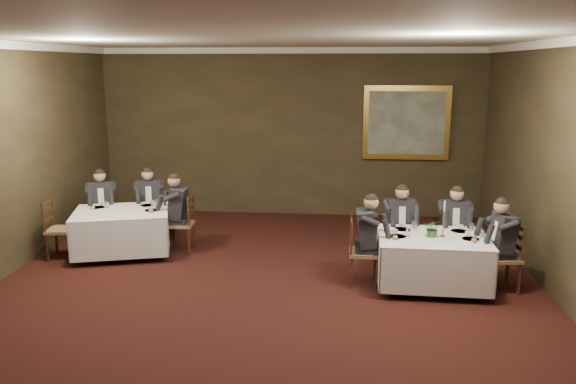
% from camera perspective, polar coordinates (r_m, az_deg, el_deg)
% --- Properties ---
extents(ground, '(10.00, 10.00, 0.00)m').
position_cam_1_polar(ground, '(7.52, -3.10, -12.00)').
color(ground, black).
rests_on(ground, ground).
extents(ceiling, '(8.00, 10.00, 0.10)m').
position_cam_1_polar(ceiling, '(6.84, -3.46, 15.70)').
color(ceiling, silver).
rests_on(ceiling, back_wall).
extents(back_wall, '(8.00, 0.10, 3.50)m').
position_cam_1_polar(back_wall, '(11.88, 0.28, 6.00)').
color(back_wall, '#2D2616').
rests_on(back_wall, ground).
extents(crown_molding, '(8.00, 10.00, 0.12)m').
position_cam_1_polar(crown_molding, '(6.84, -3.45, 15.19)').
color(crown_molding, white).
rests_on(crown_molding, back_wall).
extents(table_main, '(1.60, 1.24, 0.67)m').
position_cam_1_polar(table_main, '(8.37, 14.43, -6.46)').
color(table_main, black).
rests_on(table_main, ground).
extents(table_second, '(1.82, 1.57, 0.67)m').
position_cam_1_polar(table_second, '(9.89, -16.49, -3.62)').
color(table_second, black).
rests_on(table_second, ground).
extents(chair_main_backleft, '(0.49, 0.48, 1.00)m').
position_cam_1_polar(chair_main_backleft, '(9.13, 11.13, -5.77)').
color(chair_main_backleft, '#8B6746').
rests_on(chair_main_backleft, ground).
extents(diner_main_backleft, '(0.46, 0.53, 1.35)m').
position_cam_1_polar(diner_main_backleft, '(9.05, 11.20, -4.42)').
color(diner_main_backleft, black).
rests_on(diner_main_backleft, chair_main_backleft).
extents(chair_main_backright, '(0.46, 0.44, 1.00)m').
position_cam_1_polar(chair_main_backright, '(9.23, 16.33, -5.84)').
color(chair_main_backright, '#8B6746').
rests_on(chair_main_backright, ground).
extents(diner_main_backright, '(0.43, 0.50, 1.35)m').
position_cam_1_polar(diner_main_backright, '(9.15, 16.43, -4.51)').
color(diner_main_backright, black).
rests_on(diner_main_backright, chair_main_backright).
extents(chair_main_endleft, '(0.42, 0.44, 1.00)m').
position_cam_1_polar(chair_main_endleft, '(8.35, 7.60, -7.41)').
color(chair_main_endleft, '#8B6746').
rests_on(chair_main_endleft, ground).
extents(diner_main_endleft, '(0.48, 0.42, 1.35)m').
position_cam_1_polar(diner_main_endleft, '(8.27, 7.73, -5.93)').
color(diner_main_endleft, black).
rests_on(diner_main_endleft, chair_main_endleft).
extents(chair_main_endright, '(0.48, 0.50, 1.00)m').
position_cam_1_polar(chair_main_endright, '(8.61, 20.92, -7.53)').
color(chair_main_endright, '#8B6746').
rests_on(chair_main_endright, ground).
extents(diner_main_endright, '(0.54, 0.47, 1.35)m').
position_cam_1_polar(diner_main_endright, '(8.54, 20.97, -6.10)').
color(diner_main_endright, black).
rests_on(diner_main_endright, chair_main_endright).
extents(chair_sec_backleft, '(0.56, 0.55, 1.00)m').
position_cam_1_polar(chair_sec_backleft, '(10.75, -18.23, -3.35)').
color(chair_sec_backleft, '#8B6746').
rests_on(chair_sec_backleft, ground).
extents(diner_sec_backleft, '(0.55, 0.59, 1.35)m').
position_cam_1_polar(diner_sec_backleft, '(10.68, -18.32, -2.19)').
color(diner_sec_backleft, black).
rests_on(diner_sec_backleft, chair_sec_backleft).
extents(chair_sec_backright, '(0.54, 0.53, 1.00)m').
position_cam_1_polar(chair_sec_backright, '(10.66, -13.79, -3.20)').
color(chair_sec_backright, '#8B6746').
rests_on(chair_sec_backright, ground).
extents(diner_sec_backright, '(0.52, 0.58, 1.35)m').
position_cam_1_polar(diner_sec_backright, '(10.59, -13.85, -2.03)').
color(diner_sec_backright, black).
rests_on(diner_sec_backright, chair_sec_backright).
extents(chair_sec_endright, '(0.43, 0.45, 1.00)m').
position_cam_1_polar(chair_sec_endright, '(9.87, -10.74, -4.34)').
color(chair_sec_endright, '#8B6746').
rests_on(chair_sec_endright, ground).
extents(diner_sec_endright, '(0.49, 0.43, 1.35)m').
position_cam_1_polar(diner_sec_endright, '(9.81, -10.86, -3.06)').
color(diner_sec_endright, black).
rests_on(diner_sec_endright, chair_sec_endright).
extents(chair_sec_endleft, '(0.46, 0.48, 1.00)m').
position_cam_1_polar(chair_sec_endleft, '(10.09, -22.00, -4.68)').
color(chair_sec_endleft, '#8B6746').
rests_on(chair_sec_endleft, ground).
extents(centerpiece, '(0.29, 0.27, 0.27)m').
position_cam_1_polar(centerpiece, '(8.22, 14.52, -3.50)').
color(centerpiece, '#2D5926').
rests_on(centerpiece, table_main).
extents(candlestick, '(0.08, 0.08, 0.54)m').
position_cam_1_polar(candlestick, '(8.26, 15.52, -3.06)').
color(candlestick, '#A97F33').
rests_on(candlestick, table_main).
extents(place_setting_table_main, '(0.33, 0.31, 0.14)m').
position_cam_1_polar(place_setting_table_main, '(8.56, 11.83, -3.46)').
color(place_setting_table_main, white).
rests_on(place_setting_table_main, table_main).
extents(place_setting_table_second, '(0.33, 0.31, 0.14)m').
position_cam_1_polar(place_setting_table_second, '(10.17, -18.43, -1.28)').
color(place_setting_table_second, white).
rests_on(place_setting_table_second, table_second).
extents(painting, '(1.76, 0.09, 1.51)m').
position_cam_1_polar(painting, '(11.83, 11.92, 6.89)').
color(painting, gold).
rests_on(painting, back_wall).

